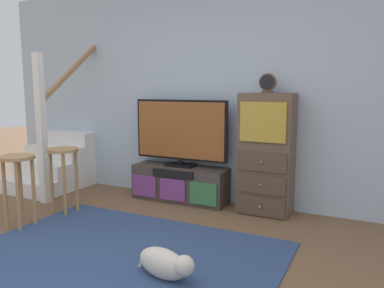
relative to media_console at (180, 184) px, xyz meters
name	(u,v)px	position (x,y,z in m)	size (l,w,h in m)	color
back_wall	(211,92)	(0.30, 0.27, 1.13)	(6.40, 0.12, 2.70)	#A8BCD1
area_rug	(122,255)	(0.30, -1.59, -0.21)	(2.60, 1.80, 0.01)	navy
media_console	(180,184)	(0.00, 0.00, 0.00)	(1.21, 0.38, 0.44)	#423833
television	(181,131)	(0.00, 0.02, 0.65)	(1.22, 0.22, 0.82)	black
side_cabinet	(266,154)	(1.07, 0.01, 0.45)	(0.58, 0.38, 1.34)	brown
desk_clock	(268,83)	(1.07, 0.00, 1.23)	(0.18, 0.08, 0.21)	#4C3823
staircase	(64,159)	(-1.94, 0.01, 0.15)	(1.00, 1.36, 2.20)	white
bar_stool_near	(18,174)	(-1.03, -1.50, 0.32)	(0.34, 0.34, 0.73)	#A37A4C
bar_stool_far	(63,165)	(-0.95, -0.97, 0.33)	(0.34, 0.34, 0.73)	#A37A4C
dog	(165,264)	(0.82, -1.77, -0.10)	(0.54, 0.29, 0.23)	beige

